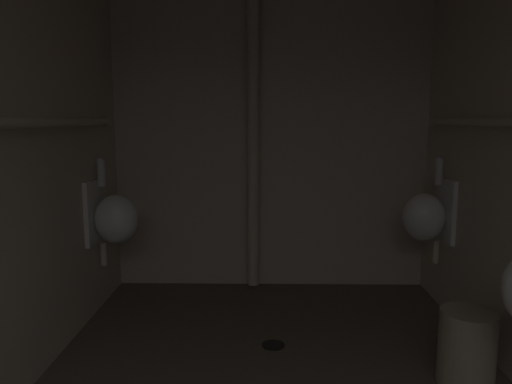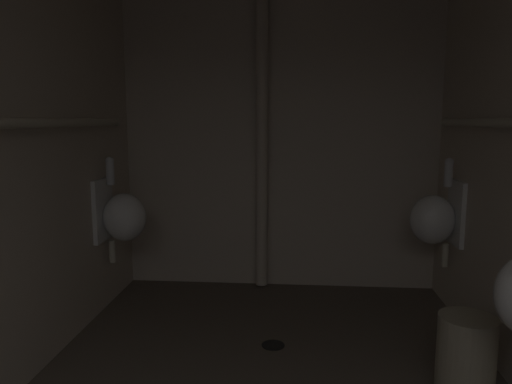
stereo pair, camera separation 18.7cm
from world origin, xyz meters
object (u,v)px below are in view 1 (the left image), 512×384
Objects in this scene: urinal_right_far at (427,216)px; floor_drain at (273,345)px; waste_bin at (467,348)px; standpipe_back_wall at (253,140)px; urinal_left_mid at (113,217)px.

urinal_right_far reaches higher than floor_drain.
waste_bin is (0.98, -0.41, 0.19)m from floor_drain.
standpipe_back_wall is 5.97× the size of waste_bin.
standpipe_back_wall is at bearing 98.05° from floor_drain.
floor_drain is (0.14, -1.02, -1.18)m from standpipe_back_wall.
urinal_left_mid is 0.32× the size of standpipe_back_wall.
standpipe_back_wall is 2.07m from waste_bin.
urinal_right_far is 5.39× the size of floor_drain.
floor_drain is at bearing -24.48° from urinal_left_mid.
urinal_left_mid is 2.32m from waste_bin.
urinal_right_far is at bearing -19.01° from standpipe_back_wall.
urinal_left_mid is 5.39× the size of floor_drain.
urinal_right_far reaches higher than waste_bin.
urinal_left_mid is 1.38m from floor_drain.
floor_drain is (-1.08, -0.60, -0.68)m from urinal_right_far.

